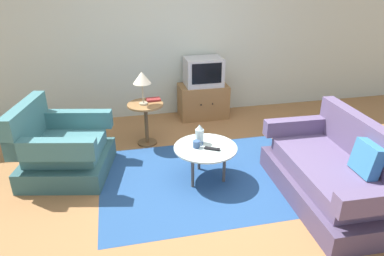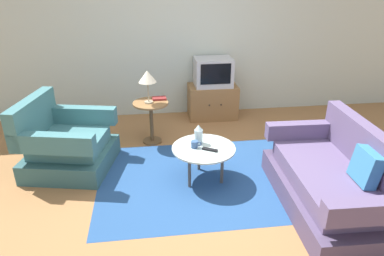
# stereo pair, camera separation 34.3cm
# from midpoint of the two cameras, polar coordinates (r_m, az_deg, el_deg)

# --- Properties ---
(ground_plane) EXTENTS (16.00, 16.00, 0.00)m
(ground_plane) POSITION_cam_midpoint_polar(r_m,az_deg,el_deg) (4.10, -0.24, -8.91)
(ground_plane) COLOR olive
(back_wall) EXTENTS (9.00, 0.12, 2.70)m
(back_wall) POSITION_cam_midpoint_polar(r_m,az_deg,el_deg) (5.74, -5.34, 15.30)
(back_wall) COLOR #B2BCB2
(back_wall) RESTS_ON ground
(area_rug) EXTENTS (2.42, 1.83, 0.00)m
(area_rug) POSITION_cam_midpoint_polar(r_m,az_deg,el_deg) (4.18, -0.26, -8.19)
(area_rug) COLOR navy
(area_rug) RESTS_ON ground
(armchair) EXTENTS (1.12, 1.13, 0.88)m
(armchair) POSITION_cam_midpoint_polar(r_m,az_deg,el_deg) (4.48, -22.42, -3.46)
(armchair) COLOR #325C60
(armchair) RESTS_ON ground
(couch) EXTENTS (0.92, 1.69, 0.85)m
(couch) POSITION_cam_midpoint_polar(r_m,az_deg,el_deg) (3.93, 19.82, -7.22)
(couch) COLOR #4B3E5C
(couch) RESTS_ON ground
(coffee_table) EXTENTS (0.72, 0.72, 0.42)m
(coffee_table) POSITION_cam_midpoint_polar(r_m,az_deg,el_deg) (3.99, -0.27, -3.63)
(coffee_table) COLOR #B2C6C1
(coffee_table) RESTS_ON ground
(side_table) EXTENTS (0.48, 0.48, 0.59)m
(side_table) POSITION_cam_midpoint_polar(r_m,az_deg,el_deg) (4.85, -9.49, 2.00)
(side_table) COLOR olive
(side_table) RESTS_ON ground
(tv_stand) EXTENTS (0.78, 0.48, 0.54)m
(tv_stand) POSITION_cam_midpoint_polar(r_m,az_deg,el_deg) (5.78, 0.10, 4.38)
(tv_stand) COLOR olive
(tv_stand) RESTS_ON ground
(television) EXTENTS (0.58, 0.44, 0.44)m
(television) POSITION_cam_midpoint_polar(r_m,az_deg,el_deg) (5.64, 0.08, 9.10)
(television) COLOR #B7B7BC
(television) RESTS_ON tv_stand
(table_lamp) EXTENTS (0.24, 0.24, 0.45)m
(table_lamp) POSITION_cam_midpoint_polar(r_m,az_deg,el_deg) (4.67, -10.22, 7.86)
(table_lamp) COLOR #9E937A
(table_lamp) RESTS_ON side_table
(vase) EXTENTS (0.10, 0.10, 0.23)m
(vase) POSITION_cam_midpoint_polar(r_m,az_deg,el_deg) (4.01, -1.22, -1.04)
(vase) COLOR silver
(vase) RESTS_ON coffee_table
(mug) EXTENTS (0.12, 0.08, 0.08)m
(mug) POSITION_cam_midpoint_polar(r_m,az_deg,el_deg) (3.94, -1.73, -2.68)
(mug) COLOR #335184
(mug) RESTS_ON coffee_table
(tv_remote_dark) EXTENTS (0.17, 0.12, 0.02)m
(tv_remote_dark) POSITION_cam_midpoint_polar(r_m,az_deg,el_deg) (3.91, 0.78, -3.44)
(tv_remote_dark) COLOR black
(tv_remote_dark) RESTS_ON coffee_table
(book) EXTENTS (0.20, 0.14, 0.03)m
(book) POSITION_cam_midpoint_polar(r_m,az_deg,el_deg) (4.90, -8.28, 4.57)
(book) COLOR maroon
(book) RESTS_ON side_table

